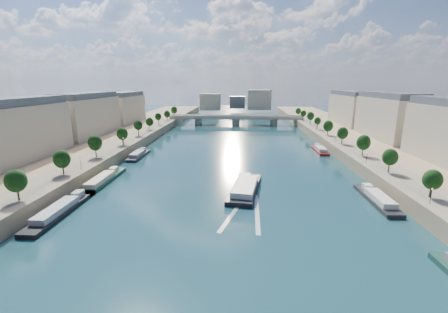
# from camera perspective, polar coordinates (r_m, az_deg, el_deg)

# --- Properties ---
(ground) EXTENTS (700.00, 700.00, 0.00)m
(ground) POSITION_cam_1_polar(r_m,az_deg,el_deg) (133.91, 1.40, -1.33)
(ground) COLOR #0B2D34
(ground) RESTS_ON ground
(quay_left) EXTENTS (44.00, 520.00, 5.00)m
(quay_left) POSITION_cam_1_polar(r_m,az_deg,el_deg) (153.26, -26.60, 0.10)
(quay_left) COLOR #9E8460
(quay_left) RESTS_ON ground
(quay_right) EXTENTS (44.00, 520.00, 5.00)m
(quay_right) POSITION_cam_1_polar(r_m,az_deg,el_deg) (149.69, 30.14, -0.62)
(quay_right) COLOR #9E8460
(quay_right) RESTS_ON ground
(pave_left) EXTENTS (14.00, 520.00, 0.10)m
(pave_left) POSITION_cam_1_polar(r_m,az_deg,el_deg) (145.87, -21.58, 1.00)
(pave_left) COLOR gray
(pave_left) RESTS_ON quay_left
(pave_right) EXTENTS (14.00, 520.00, 0.10)m
(pave_right) POSITION_cam_1_polar(r_m,az_deg,el_deg) (142.91, 24.91, 0.42)
(pave_right) COLOR gray
(pave_right) RESTS_ON quay_right
(trees_left) EXTENTS (4.80, 268.80, 8.26)m
(trees_left) POSITION_cam_1_polar(r_m,az_deg,el_deg) (145.81, -20.73, 3.25)
(trees_left) COLOR #382B1E
(trees_left) RESTS_ON ground
(trees_right) EXTENTS (4.80, 268.80, 8.26)m
(trees_right) POSITION_cam_1_polar(r_m,az_deg,el_deg) (150.32, 23.04, 3.34)
(trees_right) COLOR #382B1E
(trees_right) RESTS_ON ground
(lamps_left) EXTENTS (0.36, 200.36, 4.28)m
(lamps_left) POSITION_cam_1_polar(r_m,az_deg,el_deg) (134.58, -21.68, 1.16)
(lamps_left) COLOR black
(lamps_left) RESTS_ON ground
(lamps_right) EXTENTS (0.36, 200.36, 4.28)m
(lamps_right) POSITION_cam_1_polar(r_m,az_deg,el_deg) (145.33, 22.66, 1.96)
(lamps_right) COLOR black
(lamps_right) RESTS_ON ground
(buildings_left) EXTENTS (16.00, 226.00, 23.20)m
(buildings_left) POSITION_cam_1_polar(r_m,az_deg,el_deg) (167.77, -29.01, 5.77)
(buildings_left) COLOR beige
(buildings_left) RESTS_ON ground
(buildings_right) EXTENTS (16.00, 226.00, 23.20)m
(buildings_right) POSITION_cam_1_polar(r_m,az_deg,el_deg) (163.92, 32.95, 5.12)
(buildings_right) COLOR beige
(buildings_right) RESTS_ON ground
(skyline) EXTENTS (79.00, 42.00, 22.00)m
(skyline) POSITION_cam_1_polar(r_m,az_deg,el_deg) (349.25, 3.07, 10.56)
(skyline) COLOR beige
(skyline) RESTS_ON ground
(bridge) EXTENTS (112.00, 12.00, 8.15)m
(bridge) POSITION_cam_1_polar(r_m,az_deg,el_deg) (256.09, 2.27, 7.18)
(bridge) COLOR #C1B79E
(bridge) RESTS_ON ground
(tour_barge) EXTENTS (12.29, 29.45, 3.88)m
(tour_barge) POSITION_cam_1_polar(r_m,az_deg,el_deg) (100.38, 3.99, -6.00)
(tour_barge) COLOR black
(tour_barge) RESTS_ON ground
(wake) EXTENTS (11.39, 26.02, 0.04)m
(wake) POSITION_cam_1_polar(r_m,az_deg,el_deg) (85.43, 4.12, -10.48)
(wake) COLOR silver
(wake) RESTS_ON ground
(moored_barges_left) EXTENTS (5.00, 159.24, 3.60)m
(moored_barges_left) POSITION_cam_1_polar(r_m,az_deg,el_deg) (93.26, -29.52, -9.65)
(moored_barges_left) COLOR #181E36
(moored_barges_left) RESTS_ON ground
(moored_barges_right) EXTENTS (5.00, 161.65, 3.60)m
(moored_barges_right) POSITION_cam_1_polar(r_m,az_deg,el_deg) (91.03, 30.66, -10.36)
(moored_barges_right) COLOR black
(moored_barges_right) RESTS_ON ground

